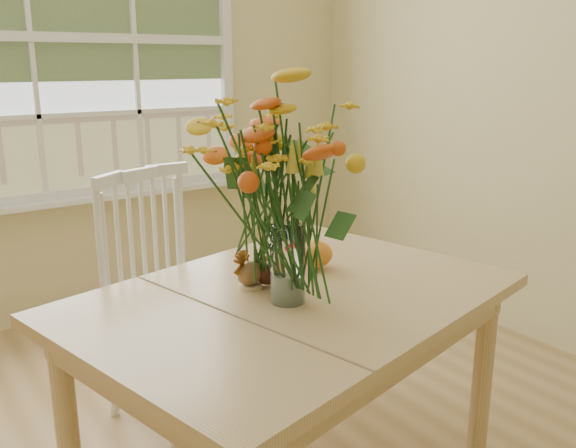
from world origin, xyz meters
TOP-DOWN VIEW (x-y plane):
  - wall_back at (0.00, 2.25)m, footprint 4.00×0.02m
  - window at (0.00, 2.21)m, footprint 2.42×0.12m
  - dining_table at (0.26, 0.29)m, footprint 1.53×1.23m
  - windsor_chair at (0.14, 1.04)m, footprint 0.57×0.56m
  - flower_vase at (0.21, 0.24)m, footprint 0.50×0.50m
  - pumpkin at (0.47, 0.44)m, footprint 0.12×0.12m
  - turkey_figurine at (0.17, 0.41)m, footprint 0.11×0.10m
  - dark_gourd at (0.23, 0.39)m, footprint 0.13×0.09m

SIDE VIEW (x-z plane):
  - windsor_chair at x=0.14m, z-range 0.06..1.05m
  - dining_table at x=0.26m, z-range 0.27..0.99m
  - dark_gourd at x=0.23m, z-range 0.72..0.80m
  - pumpkin at x=0.47m, z-range 0.72..0.81m
  - turkey_figurine at x=0.17m, z-range 0.71..0.83m
  - flower_vase at x=0.21m, z-range 0.78..1.38m
  - wall_back at x=0.00m, z-range 0.00..2.70m
  - window at x=0.00m, z-range 0.66..2.40m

